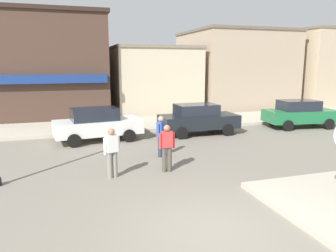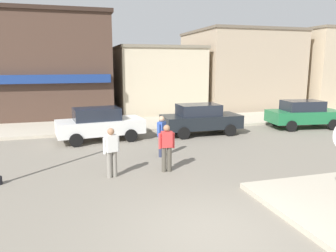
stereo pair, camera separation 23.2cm
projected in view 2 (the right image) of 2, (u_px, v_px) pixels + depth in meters
ground_plane at (213, 231)px, 7.13m from camera, size 160.00×160.00×0.00m
kerb_far at (124, 125)px, 19.05m from camera, size 80.00×4.00×0.15m
parked_car_nearest at (99, 124)px, 15.42m from camera, size 4.17×2.22×1.56m
parked_car_second at (200, 119)px, 16.79m from camera, size 4.01×1.90×1.56m
parked_car_third at (304, 114)px, 18.44m from camera, size 4.17×2.23×1.56m
pedestrian_crossing_near at (167, 147)px, 10.93m from camera, size 0.55×0.24×1.61m
pedestrian_crossing_far at (112, 151)px, 10.39m from camera, size 0.55×0.32×1.61m
pedestrian_kerb_side at (162, 135)px, 12.74m from camera, size 0.44×0.47×1.61m
building_corner_shop at (48, 66)px, 23.10m from camera, size 8.39×8.97×6.86m
building_storefront_left_near at (154, 79)px, 25.84m from camera, size 6.18×8.00×4.83m
building_storefront_left_mid at (239, 69)px, 27.48m from camera, size 7.86×7.87×6.21m
building_storefront_right_near at (331, 68)px, 28.11m from camera, size 6.80×5.88×6.40m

